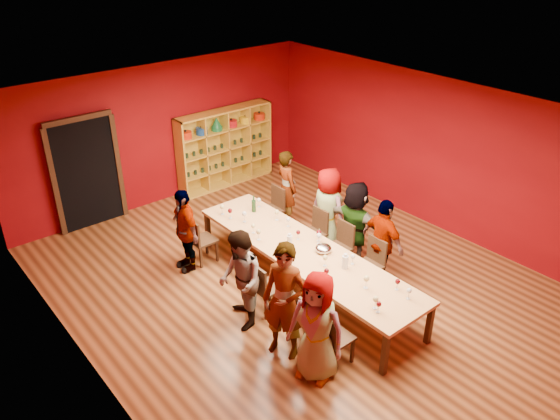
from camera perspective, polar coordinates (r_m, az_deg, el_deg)
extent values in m
cube|color=#593017|center=(9.36, 2.49, -8.16)|extent=(7.10, 9.10, 0.02)
cube|color=#6A050B|center=(11.98, -12.06, 7.81)|extent=(7.10, 0.02, 3.00)
cube|color=#6A050B|center=(7.03, -19.28, -8.56)|extent=(0.02, 9.10, 3.00)
cube|color=#6A050B|center=(11.03, 16.41, 5.50)|extent=(0.02, 9.10, 3.00)
cube|color=silver|center=(7.96, 2.94, 9.68)|extent=(7.10, 9.10, 0.02)
cube|color=tan|center=(8.95, 2.59, -4.38)|extent=(1.10, 4.50, 0.06)
cube|color=black|center=(7.72, 10.90, -14.58)|extent=(0.08, 0.08, 0.69)
cube|color=black|center=(10.38, -7.54, -2.10)|extent=(0.08, 0.08, 0.69)
cube|color=black|center=(8.35, 15.35, -11.40)|extent=(0.08, 0.08, 0.69)
cube|color=black|center=(10.86, -3.21, -0.46)|extent=(0.08, 0.08, 0.69)
cube|color=black|center=(11.42, -19.59, 3.57)|extent=(1.20, 0.14, 2.20)
cube|color=black|center=(10.96, -20.41, 8.94)|extent=(1.32, 0.06, 0.10)
cube|color=black|center=(11.18, -22.51, 2.52)|extent=(0.10, 0.06, 2.20)
cube|color=black|center=(11.56, -16.51, 4.37)|extent=(0.10, 0.06, 2.20)
cube|color=gold|center=(12.10, -10.35, 5.13)|extent=(0.04, 0.40, 1.80)
cube|color=gold|center=(13.32, -1.52, 7.72)|extent=(0.04, 0.40, 1.80)
cube|color=gold|center=(12.38, -5.93, 10.30)|extent=(2.40, 0.40, 0.04)
cube|color=gold|center=(13.02, -5.55, 2.90)|extent=(2.40, 0.40, 0.04)
cube|color=gold|center=(12.82, -6.22, 6.74)|extent=(2.40, 0.02, 1.80)
cube|color=gold|center=(12.84, -5.64, 4.64)|extent=(2.36, 0.38, 0.03)
cube|color=gold|center=(12.67, -5.74, 6.51)|extent=(2.36, 0.38, 0.03)
cube|color=gold|center=(12.51, -5.83, 8.42)|extent=(2.36, 0.38, 0.03)
cube|color=gold|center=(12.37, -8.03, 5.83)|extent=(0.03, 0.38, 1.76)
cube|color=gold|center=(12.67, -5.74, 6.51)|extent=(0.03, 0.38, 1.76)
cube|color=gold|center=(12.99, -3.54, 7.14)|extent=(0.03, 0.38, 1.76)
cylinder|color=red|center=(11.99, -9.82, 7.73)|extent=(0.26, 0.26, 0.15)
sphere|color=black|center=(11.96, -9.86, 8.16)|extent=(0.05, 0.05, 0.05)
cylinder|color=navy|center=(12.18, -8.20, 8.18)|extent=(0.26, 0.26, 0.15)
sphere|color=black|center=(12.15, -8.23, 8.60)|extent=(0.05, 0.05, 0.05)
cylinder|color=#1A6A3B|center=(12.39, -6.61, 8.45)|extent=(0.26, 0.26, 0.08)
cone|color=#1A6A3B|center=(12.34, -6.65, 9.11)|extent=(0.24, 0.24, 0.22)
cylinder|color=red|center=(12.59, -5.09, 9.01)|extent=(0.26, 0.26, 0.15)
sphere|color=black|center=(12.56, -5.11, 9.42)|extent=(0.05, 0.05, 0.05)
cylinder|color=yellow|center=(12.81, -3.62, 9.40)|extent=(0.26, 0.26, 0.15)
sphere|color=black|center=(12.78, -3.63, 9.81)|extent=(0.05, 0.05, 0.05)
cylinder|color=red|center=(13.04, -2.18, 9.77)|extent=(0.26, 0.26, 0.15)
sphere|color=black|center=(13.01, -2.19, 10.17)|extent=(0.05, 0.05, 0.05)
cylinder|color=black|center=(12.33, -9.56, 3.67)|extent=(0.07, 0.07, 0.10)
cylinder|color=black|center=(12.41, -8.83, 3.91)|extent=(0.07, 0.07, 0.10)
cylinder|color=black|center=(12.50, -8.11, 4.13)|extent=(0.07, 0.07, 0.10)
cylinder|color=black|center=(12.59, -7.40, 4.36)|extent=(0.07, 0.07, 0.10)
cylinder|color=black|center=(12.68, -6.70, 4.58)|extent=(0.07, 0.07, 0.10)
cylinder|color=black|center=(12.77, -6.01, 4.79)|extent=(0.07, 0.07, 0.10)
cylinder|color=black|center=(12.86, -5.32, 5.01)|extent=(0.07, 0.07, 0.10)
cylinder|color=black|center=(12.96, -4.65, 5.22)|extent=(0.07, 0.07, 0.10)
cylinder|color=black|center=(13.06, -3.99, 5.42)|extent=(0.07, 0.07, 0.10)
cylinder|color=black|center=(13.16, -3.34, 5.62)|extent=(0.07, 0.07, 0.10)
cylinder|color=black|center=(13.26, -2.69, 5.82)|extent=(0.07, 0.07, 0.10)
cylinder|color=black|center=(13.36, -2.06, 6.01)|extent=(0.07, 0.07, 0.10)
cylinder|color=black|center=(12.15, -9.72, 5.61)|extent=(0.07, 0.07, 0.10)
cylinder|color=black|center=(12.24, -8.98, 5.83)|extent=(0.07, 0.07, 0.10)
cylinder|color=black|center=(12.32, -8.25, 6.05)|extent=(0.07, 0.07, 0.10)
cylinder|color=black|center=(12.41, -7.52, 6.26)|extent=(0.07, 0.07, 0.10)
cylinder|color=black|center=(12.51, -6.81, 6.47)|extent=(0.07, 0.07, 0.10)
cylinder|color=black|center=(12.60, -6.11, 6.68)|extent=(0.07, 0.07, 0.10)
cylinder|color=black|center=(12.69, -5.41, 6.88)|extent=(0.07, 0.07, 0.10)
cylinder|color=black|center=(12.79, -4.73, 7.08)|extent=(0.07, 0.07, 0.10)
cylinder|color=black|center=(12.89, -4.06, 7.27)|extent=(0.07, 0.07, 0.10)
cylinder|color=black|center=(12.99, -3.39, 7.46)|extent=(0.07, 0.07, 0.10)
cylinder|color=black|center=(13.10, -2.74, 7.64)|extent=(0.07, 0.07, 0.10)
cylinder|color=black|center=(13.20, -2.09, 7.82)|extent=(0.07, 0.07, 0.10)
cube|color=black|center=(7.75, 5.85, -13.09)|extent=(0.42, 0.42, 0.04)
cube|color=black|center=(7.49, 4.89, -12.33)|extent=(0.04, 0.40, 0.44)
cube|color=black|center=(7.72, 5.77, -15.51)|extent=(0.04, 0.04, 0.41)
cube|color=black|center=(7.91, 7.57, -14.37)|extent=(0.04, 0.04, 0.41)
cube|color=black|center=(7.90, 3.97, -14.25)|extent=(0.04, 0.04, 0.41)
cube|color=black|center=(8.08, 5.77, -13.17)|extent=(0.04, 0.04, 0.41)
imported|color=#131936|center=(7.30, 3.86, -12.08)|extent=(0.70, 0.90, 1.63)
cube|color=black|center=(8.08, 2.78, -10.98)|extent=(0.42, 0.42, 0.04)
cube|color=black|center=(7.83, 1.78, -10.18)|extent=(0.04, 0.40, 0.44)
cube|color=black|center=(8.04, 2.66, -13.30)|extent=(0.04, 0.04, 0.41)
cube|color=black|center=(8.22, 4.46, -12.28)|extent=(0.04, 0.04, 0.41)
cube|color=black|center=(8.23, 1.04, -12.11)|extent=(0.04, 0.04, 0.41)
cube|color=black|center=(8.41, 2.83, -11.15)|extent=(0.04, 0.04, 0.41)
imported|color=#597AB7|center=(7.57, 0.49, -9.53)|extent=(0.71, 0.79, 1.79)
cube|color=black|center=(8.62, -1.30, -8.08)|extent=(0.42, 0.42, 0.04)
cube|color=black|center=(8.39, -2.34, -7.24)|extent=(0.04, 0.40, 0.44)
cube|color=black|center=(8.57, -1.46, -10.24)|extent=(0.04, 0.04, 0.41)
cube|color=black|center=(8.74, 0.30, -9.36)|extent=(0.04, 0.04, 0.41)
cube|color=black|center=(8.78, -2.86, -9.18)|extent=(0.04, 0.04, 0.41)
cube|color=black|center=(8.95, -1.11, -8.35)|extent=(0.04, 0.04, 0.41)
imported|color=#6084C7|center=(8.16, -4.16, -7.33)|extent=(0.71, 0.88, 1.60)
cube|color=black|center=(9.91, -8.04, -3.13)|extent=(0.42, 0.42, 0.04)
cube|color=black|center=(9.71, -9.08, -2.28)|extent=(0.04, 0.40, 0.44)
cube|color=black|center=(9.83, -8.26, -4.98)|extent=(0.04, 0.04, 0.41)
cube|color=black|center=(9.98, -6.61, -4.31)|extent=(0.04, 0.04, 0.41)
cube|color=black|center=(10.08, -9.29, -4.15)|extent=(0.04, 0.04, 0.41)
cube|color=black|center=(10.23, -7.67, -3.52)|extent=(0.04, 0.04, 0.41)
imported|color=#141937|center=(9.60, -9.91, -2.06)|extent=(0.52, 0.95, 1.54)
cube|color=black|center=(9.23, 9.21, -5.80)|extent=(0.42, 0.42, 0.04)
cube|color=black|center=(9.22, 10.11, -4.13)|extent=(0.04, 0.40, 0.44)
cube|color=black|center=(9.16, 9.18, -7.81)|extent=(0.04, 0.04, 0.41)
cube|color=black|center=(9.38, 10.58, -7.00)|extent=(0.04, 0.04, 0.41)
cube|color=black|center=(9.34, 7.62, -6.90)|extent=(0.04, 0.04, 0.41)
cube|color=black|center=(9.55, 9.03, -6.13)|extent=(0.04, 0.04, 0.41)
imported|color=#131536|center=(9.26, 10.70, -3.31)|extent=(0.50, 0.94, 1.54)
cube|color=black|center=(9.63, 6.02, -4.01)|extent=(0.42, 0.42, 0.04)
cube|color=black|center=(9.63, 6.89, -2.41)|extent=(0.04, 0.40, 0.44)
cube|color=black|center=(9.55, 5.96, -5.92)|extent=(0.04, 0.04, 0.41)
cube|color=black|center=(9.76, 7.37, -5.19)|extent=(0.04, 0.04, 0.41)
cube|color=black|center=(9.75, 4.54, -5.07)|extent=(0.04, 0.04, 0.41)
cube|color=black|center=(9.95, 5.96, -4.38)|extent=(0.04, 0.04, 0.41)
imported|color=#515056|center=(9.71, 7.86, -1.38)|extent=(0.58, 1.50, 1.57)
cube|color=black|center=(10.02, 3.42, -2.53)|extent=(0.42, 0.42, 0.04)
cube|color=black|center=(10.01, 4.26, -0.99)|extent=(0.04, 0.40, 0.44)
cube|color=black|center=(9.93, 3.33, -4.35)|extent=(0.04, 0.04, 0.41)
cube|color=black|center=(10.13, 4.75, -3.68)|extent=(0.04, 0.04, 0.41)
cube|color=black|center=(10.14, 2.02, -3.56)|extent=(0.04, 0.04, 0.41)
cube|color=black|center=(10.34, 3.44, -2.93)|extent=(0.04, 0.04, 0.41)
imported|color=#C28290|center=(10.06, 5.03, 0.03)|extent=(0.43, 0.79, 1.62)
cube|color=black|center=(10.82, -0.97, -0.02)|extent=(0.42, 0.42, 0.04)
cube|color=black|center=(10.81, -0.19, 1.41)|extent=(0.04, 0.40, 0.44)
cube|color=black|center=(10.72, -1.09, -1.68)|extent=(0.04, 0.04, 0.41)
cube|color=black|center=(10.90, 0.30, -1.11)|extent=(0.04, 0.04, 0.41)
cube|color=black|center=(10.95, -2.21, -1.00)|extent=(0.04, 0.04, 0.41)
cube|color=black|center=(11.13, -0.82, -0.46)|extent=(0.04, 0.04, 0.41)
imported|color=tan|center=(10.89, 0.71, 2.31)|extent=(0.53, 0.65, 1.58)
cylinder|color=silver|center=(7.73, 10.20, -10.45)|extent=(0.06, 0.06, 0.01)
cylinder|color=silver|center=(7.70, 10.23, -10.14)|extent=(0.01, 0.01, 0.10)
ellipsoid|color=#48070C|center=(7.65, 10.28, -9.66)|extent=(0.07, 0.07, 0.08)
cylinder|color=silver|center=(10.04, -6.03, -0.43)|extent=(0.07, 0.07, 0.01)
cylinder|color=silver|center=(10.01, -6.05, -0.13)|extent=(0.01, 0.01, 0.11)
ellipsoid|color=#D4C985|center=(9.97, -6.07, 0.34)|extent=(0.08, 0.08, 0.09)
cylinder|color=silver|center=(8.65, 7.57, -5.61)|extent=(0.06, 0.06, 0.01)
cylinder|color=silver|center=(8.62, 7.59, -5.30)|extent=(0.01, 0.01, 0.10)
ellipsoid|color=silver|center=(8.58, 7.63, -4.84)|extent=(0.07, 0.07, 0.09)
cylinder|color=silver|center=(8.16, 8.93, -8.04)|extent=(0.07, 0.07, 0.01)
cylinder|color=silver|center=(8.12, 8.97, -7.66)|extent=(0.01, 0.01, 0.12)
ellipsoid|color=#D4C985|center=(8.06, 9.02, -7.09)|extent=(0.09, 0.09, 0.10)
cylinder|color=silver|center=(7.79, 9.88, -10.07)|extent=(0.07, 0.07, 0.01)
cylinder|color=silver|center=(7.76, 9.92, -9.72)|extent=(0.01, 0.01, 0.11)
ellipsoid|color=#D4C985|center=(7.70, 9.98, -9.16)|extent=(0.08, 0.08, 0.10)
cylinder|color=silver|center=(9.90, -5.21, -0.85)|extent=(0.06, 0.06, 0.01)
cylinder|color=silver|center=(9.87, -5.23, -0.55)|extent=(0.01, 0.01, 0.11)
ellipsoid|color=#48070C|center=(9.83, -5.25, -0.09)|extent=(0.08, 0.08, 0.09)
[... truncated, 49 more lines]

